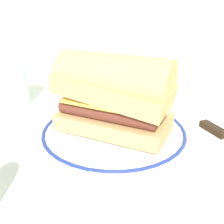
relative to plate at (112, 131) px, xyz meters
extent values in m
plane|color=silver|center=(0.00, 0.00, -0.01)|extent=(1.50, 1.50, 0.00)
cylinder|color=white|center=(0.00, 0.00, 0.00)|extent=(0.27, 0.27, 0.01)
torus|color=navy|center=(0.00, 0.00, 0.00)|extent=(0.25, 0.25, 0.01)
cube|color=tan|center=(0.00, 0.00, 0.02)|extent=(0.19, 0.11, 0.03)
cylinder|color=brown|center=(0.00, -0.03, 0.05)|extent=(0.17, 0.04, 0.03)
cylinder|color=brown|center=(0.00, 0.00, 0.05)|extent=(0.17, 0.04, 0.03)
cylinder|color=brown|center=(0.00, 0.03, 0.05)|extent=(0.17, 0.04, 0.03)
cube|color=#EFC64C|center=(0.00, 0.00, 0.06)|extent=(0.16, 0.10, 0.01)
cube|color=tan|center=(0.00, 0.00, 0.08)|extent=(0.19, 0.11, 0.05)
cylinder|color=#D9B46D|center=(0.00, 0.00, 0.09)|extent=(0.19, 0.09, 0.08)
cylinder|color=silver|center=(-0.26, 0.02, 0.04)|extent=(0.06, 0.06, 0.10)
cylinder|color=gold|center=(-0.26, 0.02, 0.02)|extent=(0.05, 0.05, 0.05)
cube|color=silver|center=(0.09, 0.15, -0.01)|extent=(0.09, 0.08, 0.01)
cube|color=black|center=(0.15, 0.10, 0.00)|extent=(0.05, 0.05, 0.01)
camera|label=1|loc=(0.19, -0.35, 0.21)|focal=41.50mm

